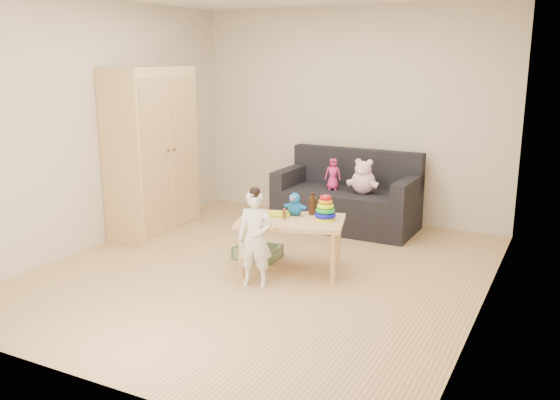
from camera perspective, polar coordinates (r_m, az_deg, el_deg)
The scene contains 13 objects.
room at distance 5.42m, azimuth -1.69°, elevation 6.20°, with size 4.50×4.50×4.50m.
wardrobe at distance 6.86m, azimuth -12.27°, elevation 4.49°, with size 0.53×1.05×1.89m, color tan.
sofa at distance 7.11m, azimuth 6.36°, elevation -0.88°, with size 1.64×0.82×0.46m, color black.
play_table at distance 5.64m, azimuth 1.07°, elevation -4.38°, with size 0.98×0.62×0.51m, color tan.
storage_bin at distance 6.06m, azimuth -2.17°, elevation -5.01°, with size 0.43×0.33×0.13m, color #698B65, non-canonical shape.
toddler at distance 5.24m, azimuth -2.41°, elevation -3.83°, with size 0.32×0.21×0.86m, color white.
pink_bear at distance 6.88m, azimuth 8.04°, elevation 2.01°, with size 0.30×0.25×0.34m, color #F8B7D6, non-canonical shape.
doll at distance 7.04m, azimuth 5.11°, elevation 2.47°, with size 0.19×0.13×0.37m, color #DC297A.
ring_stacker at distance 5.54m, azimuth 4.38°, elevation -0.96°, with size 0.21×0.21×0.23m.
brown_bottle at distance 5.72m, azimuth 3.17°, elevation -0.50°, with size 0.07×0.07×0.22m.
blue_plush at distance 5.68m, azimuth 1.47°, elevation -0.36°, with size 0.19×0.15×0.23m, color blue, non-canonical shape.
wooden_figure at distance 5.55m, azimuth 0.43°, elevation -1.32°, with size 0.04×0.04×0.11m, color brown, non-canonical shape.
yellow_book at distance 5.71m, azimuth -0.05°, elevation -1.36°, with size 0.21×0.21×0.02m, color #BDC715.
Camera 1 is at (2.59, -4.70, 2.00)m, focal length 38.00 mm.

